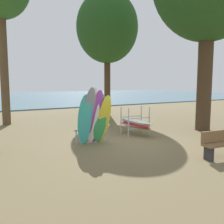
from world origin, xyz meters
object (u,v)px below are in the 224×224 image
at_px(tree_far_left_back, 107,28).
at_px(leaning_board_pile, 94,118).
at_px(board_storage_rack, 135,123).
at_px(park_bench, 221,143).

height_order(tree_far_left_back, leaning_board_pile, tree_far_left_back).
bearing_deg(leaning_board_pile, tree_far_left_back, 58.24).
xyz_separation_m(board_storage_rack, park_bench, (0.42, -4.09, -0.07)).
distance_m(tree_far_left_back, leaning_board_pile, 9.67).
height_order(leaning_board_pile, board_storage_rack, leaning_board_pile).
distance_m(leaning_board_pile, board_storage_rack, 2.49).
bearing_deg(board_storage_rack, leaning_board_pile, -163.33).
height_order(leaning_board_pile, park_bench, leaning_board_pile).
relative_size(tree_far_left_back, park_bench, 5.90).
xyz_separation_m(leaning_board_pile, park_bench, (2.76, -3.39, -0.56)).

